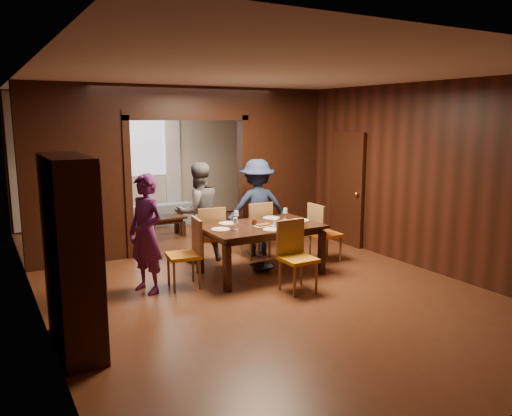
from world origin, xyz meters
TOP-DOWN VIEW (x-y plane):
  - floor at (0.00, 0.00)m, footprint 9.00×9.00m
  - ceiling at (0.00, 0.00)m, footprint 5.50×9.00m
  - room_walls at (0.00, 1.89)m, footprint 5.52×9.01m
  - person_purple at (-1.36, -0.22)m, footprint 0.59×0.70m
  - person_grey at (-0.16, 0.80)m, footprint 0.80×0.63m
  - person_navy at (0.88, 0.67)m, footprint 1.19×0.85m
  - sofa at (0.19, 3.85)m, footprint 1.77×0.75m
  - serving_bowl at (0.47, -0.19)m, footprint 0.35×0.35m
  - dining_table at (0.39, -0.30)m, footprint 1.77×1.10m
  - coffee_table at (-0.06, 2.77)m, footprint 0.80×0.50m
  - chair_left at (-0.86, -0.28)m, footprint 0.49×0.49m
  - chair_right at (1.67, -0.23)m, footprint 0.45×0.45m
  - chair_far_l at (-0.11, 0.51)m, footprint 0.51×0.51m
  - chair_far_r at (0.76, 0.53)m, footprint 0.45×0.45m
  - chair_near at (0.44, -1.23)m, footprint 0.44×0.44m
  - hutch at (-2.53, -1.50)m, footprint 0.40×1.20m
  - door_right at (2.70, 0.50)m, footprint 0.06×0.90m
  - window_far at (0.00, 4.44)m, footprint 1.20×0.03m
  - curtain_left at (-0.75, 4.40)m, footprint 0.35×0.06m
  - curtain_right at (0.75, 4.40)m, footprint 0.35×0.06m
  - plate_left at (-0.28, -0.29)m, footprint 0.27×0.27m
  - plate_far_l at (-0.01, 0.04)m, footprint 0.27×0.27m
  - plate_far_r at (0.80, 0.07)m, footprint 0.27×0.27m
  - plate_right at (1.09, -0.33)m, footprint 0.27×0.27m
  - plate_near at (0.37, -0.66)m, footprint 0.27×0.27m
  - platter_a at (0.37, -0.40)m, footprint 0.30×0.20m
  - platter_b at (0.69, -0.57)m, footprint 0.30×0.20m
  - wineglass_left at (-0.10, -0.41)m, footprint 0.08×0.08m
  - wineglass_far at (0.16, 0.07)m, footprint 0.08×0.08m
  - wineglass_right at (0.95, -0.11)m, footprint 0.08×0.08m
  - tumbler at (0.45, -0.62)m, footprint 0.07×0.07m
  - condiment_jar at (0.27, -0.31)m, footprint 0.08×0.08m

SIDE VIEW (x-z plane):
  - floor at x=0.00m, z-range 0.00..0.00m
  - coffee_table at x=-0.06m, z-range 0.00..0.40m
  - sofa at x=0.19m, z-range 0.00..0.51m
  - dining_table at x=0.39m, z-range 0.00..0.76m
  - chair_left at x=-0.86m, z-range 0.00..0.97m
  - chair_right at x=1.67m, z-range 0.00..0.97m
  - chair_far_l at x=-0.11m, z-range 0.00..0.97m
  - chair_far_r at x=0.76m, z-range 0.00..0.97m
  - chair_near at x=0.44m, z-range 0.00..0.97m
  - plate_left at x=-0.28m, z-range 0.76..0.77m
  - plate_far_l at x=-0.01m, z-range 0.76..0.77m
  - plate_far_r at x=0.80m, z-range 0.76..0.77m
  - plate_right at x=1.09m, z-range 0.76..0.77m
  - plate_near at x=0.37m, z-range 0.76..0.77m
  - platter_a at x=0.37m, z-range 0.76..0.80m
  - platter_b at x=0.69m, z-range 0.76..0.80m
  - serving_bowl at x=0.47m, z-range 0.76..0.85m
  - person_purple at x=-1.36m, z-range 0.00..1.63m
  - condiment_jar at x=0.27m, z-range 0.76..0.87m
  - person_grey at x=-0.16m, z-range 0.00..1.64m
  - tumbler at x=0.45m, z-range 0.76..0.90m
  - person_navy at x=0.88m, z-range 0.00..1.66m
  - wineglass_left at x=-0.10m, z-range 0.76..0.94m
  - wineglass_far at x=0.16m, z-range 0.76..0.94m
  - wineglass_right at x=0.95m, z-range 0.76..0.94m
  - hutch at x=-2.53m, z-range 0.00..2.00m
  - door_right at x=2.70m, z-range 0.00..2.10m
  - curtain_left at x=-0.75m, z-range 0.05..2.45m
  - curtain_right at x=0.75m, z-range 0.05..2.45m
  - room_walls at x=0.00m, z-range 0.06..2.96m
  - window_far at x=0.00m, z-range 1.05..2.35m
  - ceiling at x=0.00m, z-range 2.89..2.91m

